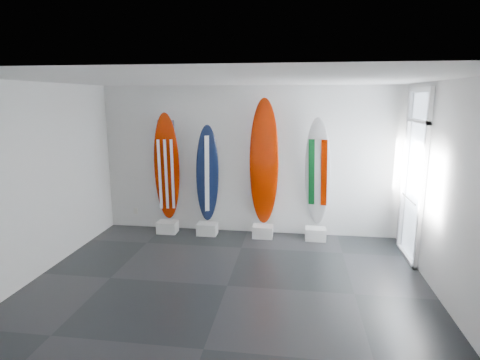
# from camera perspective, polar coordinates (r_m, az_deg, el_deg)

# --- Properties ---
(floor) EXTENTS (6.00, 6.00, 0.00)m
(floor) POSITION_cam_1_polar(r_m,az_deg,el_deg) (6.13, -1.86, -14.97)
(floor) COLOR black
(floor) RESTS_ON ground
(ceiling) EXTENTS (6.00, 6.00, 0.00)m
(ceiling) POSITION_cam_1_polar(r_m,az_deg,el_deg) (5.48, -2.07, 14.28)
(ceiling) COLOR white
(ceiling) RESTS_ON wall_back
(wall_back) EXTENTS (6.00, 0.00, 6.00)m
(wall_back) POSITION_cam_1_polar(r_m,az_deg,el_deg) (8.05, 1.13, 2.77)
(wall_back) COLOR white
(wall_back) RESTS_ON ground
(wall_front) EXTENTS (6.00, 0.00, 6.00)m
(wall_front) POSITION_cam_1_polar(r_m,az_deg,el_deg) (3.30, -9.65, -10.87)
(wall_front) COLOR white
(wall_front) RESTS_ON ground
(wall_left) EXTENTS (0.00, 5.00, 5.00)m
(wall_left) POSITION_cam_1_polar(r_m,az_deg,el_deg) (6.81, -27.68, -0.25)
(wall_left) COLOR white
(wall_left) RESTS_ON ground
(wall_right) EXTENTS (0.00, 5.00, 5.00)m
(wall_right) POSITION_cam_1_polar(r_m,az_deg,el_deg) (5.90, 28.10, -1.96)
(wall_right) COLOR white
(wall_right) RESTS_ON ground
(display_block_usa) EXTENTS (0.40, 0.30, 0.24)m
(display_block_usa) POSITION_cam_1_polar(r_m,az_deg,el_deg) (8.43, -10.39, -6.67)
(display_block_usa) COLOR white
(display_block_usa) RESTS_ON floor
(surfboard_usa) EXTENTS (0.58, 0.45, 2.25)m
(surfboard_usa) POSITION_cam_1_polar(r_m,az_deg,el_deg) (8.22, -10.49, 1.77)
(surfboard_usa) COLOR #931900
(surfboard_usa) RESTS_ON display_block_usa
(display_block_navy) EXTENTS (0.40, 0.30, 0.24)m
(display_block_navy) POSITION_cam_1_polar(r_m,az_deg,el_deg) (8.21, -4.73, -7.02)
(display_block_navy) COLOR white
(display_block_navy) RESTS_ON floor
(surfboard_navy) EXTENTS (0.53, 0.42, 2.01)m
(surfboard_navy) POSITION_cam_1_polar(r_m,az_deg,el_deg) (8.02, -4.71, 0.83)
(surfboard_navy) COLOR black
(surfboard_navy) RESTS_ON display_block_navy
(display_block_swiss) EXTENTS (0.40, 0.30, 0.24)m
(display_block_swiss) POSITION_cam_1_polar(r_m,az_deg,el_deg) (8.04, 3.30, -7.40)
(display_block_swiss) COLOR white
(display_block_swiss) RESTS_ON floor
(surfboard_swiss) EXTENTS (0.57, 0.25, 2.53)m
(surfboard_swiss) POSITION_cam_1_polar(r_m,az_deg,el_deg) (7.80, 3.48, 2.47)
(surfboard_swiss) COLOR #931900
(surfboard_swiss) RESTS_ON display_block_swiss
(display_block_italy) EXTENTS (0.40, 0.30, 0.24)m
(display_block_italy) POSITION_cam_1_polar(r_m,az_deg,el_deg) (8.03, 10.81, -7.63)
(display_block_italy) COLOR white
(display_block_italy) RESTS_ON floor
(surfboard_italy) EXTENTS (0.59, 0.56, 2.18)m
(surfboard_italy) POSITION_cam_1_polar(r_m,az_deg,el_deg) (7.82, 11.11, 0.98)
(surfboard_italy) COLOR silver
(surfboard_italy) RESTS_ON display_block_italy
(wall_outlet) EXTENTS (0.09, 0.02, 0.13)m
(wall_outlet) POSITION_cam_1_polar(r_m,az_deg,el_deg) (8.91, -14.80, -4.31)
(wall_outlet) COLOR silver
(wall_outlet) RESTS_ON wall_back
(glass_door) EXTENTS (0.12, 1.16, 2.85)m
(glass_door) POSITION_cam_1_polar(r_m,az_deg,el_deg) (7.35, 23.80, 0.30)
(glass_door) COLOR white
(glass_door) RESTS_ON floor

